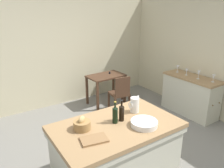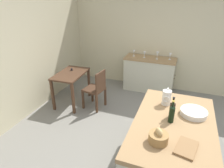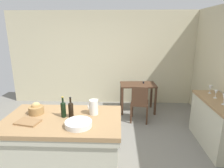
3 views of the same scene
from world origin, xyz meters
name	(u,v)px [view 1 (image 1 of 3)]	position (x,y,z in m)	size (l,w,h in m)	color
ground_plane	(119,155)	(0.00, 0.00, 0.00)	(6.76, 6.76, 0.00)	slate
wall_back	(57,53)	(0.00, 2.60, 1.30)	(5.32, 0.12, 2.60)	beige
wall_right	(221,60)	(2.60, 0.00, 1.30)	(0.12, 5.20, 2.60)	beige
island_table	(116,150)	(-0.33, -0.40, 0.48)	(1.67, 1.01, 0.88)	#99754C
side_cabinet	(190,95)	(2.26, 0.39, 0.44)	(0.52, 1.30, 0.88)	#99754C
writing_desk	(106,80)	(0.96, 1.92, 0.63)	(0.93, 0.61, 0.80)	#472D1E
wooden_chair	(120,93)	(0.95, 1.30, 0.48)	(0.45, 0.45, 0.89)	#472D1E
pitcher	(135,105)	(0.10, -0.24, 1.00)	(0.17, 0.13, 0.27)	silver
wash_bowl	(144,123)	(-0.05, -0.63, 0.92)	(0.35, 0.35, 0.07)	silver
bread_basket	(82,125)	(-0.77, -0.26, 0.95)	(0.22, 0.22, 0.18)	olive
cutting_board	(94,139)	(-0.76, -0.56, 0.89)	(0.31, 0.20, 0.02)	olive
wine_bottle_dark	(122,112)	(-0.22, -0.35, 1.01)	(0.07, 0.07, 0.30)	black
wine_bottle_amber	(115,114)	(-0.32, -0.35, 1.01)	(0.07, 0.07, 0.31)	black
wine_glass_far_left	(214,77)	(2.31, -0.07, 0.99)	(0.07, 0.07, 0.16)	white
wine_glass_left	(199,73)	(2.23, 0.23, 1.01)	(0.07, 0.07, 0.18)	white
wine_glass_middle	(187,71)	(2.25, 0.55, 0.99)	(0.07, 0.07, 0.15)	white
wine_glass_right	(178,68)	(2.27, 0.83, 0.99)	(0.07, 0.07, 0.16)	white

